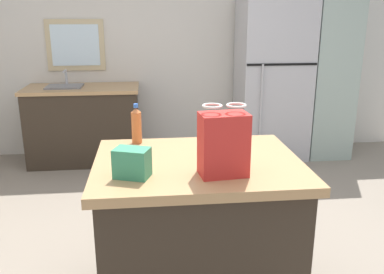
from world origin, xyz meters
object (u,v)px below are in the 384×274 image
Objects in this scene: refrigerator at (272,80)px; small_box at (132,163)px; kitchen_island at (197,230)px; bottle at (136,125)px; tall_cabinet at (328,70)px; shopping_bag at (223,144)px.

small_box is (-1.59, -2.82, 0.04)m from refrigerator.
refrigerator is 10.78× the size of small_box.
kitchen_island is 0.76m from bottle.
tall_cabinet reaches higher than shopping_bag.
bottle is at bearing -135.42° from tall_cabinet.
shopping_bag is 0.76m from bottle.
kitchen_island is 3.15× the size of shopping_bag.
small_box is 0.59m from bottle.
small_box is (-0.47, 0.02, -0.09)m from shopping_bag.
tall_cabinet is at bearing 0.02° from refrigerator.
bottle is (0.01, 0.59, 0.04)m from small_box.
shopping_bag is 1.45× the size of bottle.
small_box is 0.68× the size of bottle.
refrigerator is at bearing 60.60° from small_box.
kitchen_island is 3.29m from tall_cabinet.
shopping_bag is at bearing -111.58° from refrigerator.
bottle reaches higher than small_box.
tall_cabinet is 5.63× the size of shopping_bag.
small_box is at bearing -119.40° from refrigerator.
refrigerator is 0.70m from tall_cabinet.
shopping_bag is at bearing -53.30° from bottle.
bottle is at bearing 88.73° from small_box.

